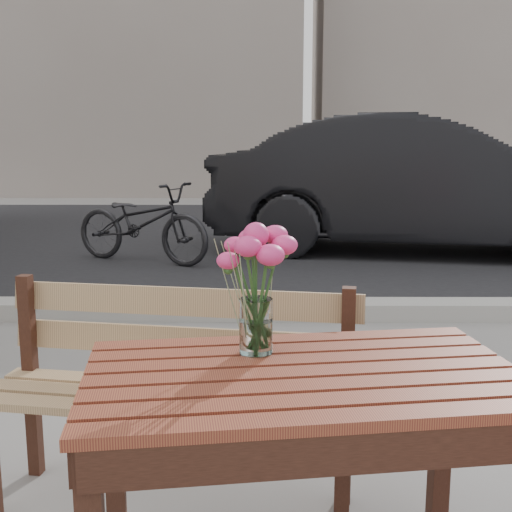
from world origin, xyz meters
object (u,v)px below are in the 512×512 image
at_px(main_table, 303,412).
at_px(bicycle, 142,222).
at_px(parked_car, 421,184).
at_px(main_vase, 256,273).

height_order(main_table, bicycle, bicycle).
distance_m(parked_car, bicycle, 3.07).
height_order(main_vase, parked_car, parked_car).
bearing_deg(parked_car, main_table, 173.83).
bearing_deg(bicycle, main_vase, -140.71).
bearing_deg(main_table, parked_car, 65.35).
distance_m(main_table, bicycle, 5.11).
bearing_deg(parked_car, bicycle, 112.95).
bearing_deg(main_vase, main_table, -48.65).
height_order(main_table, parked_car, parked_car).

